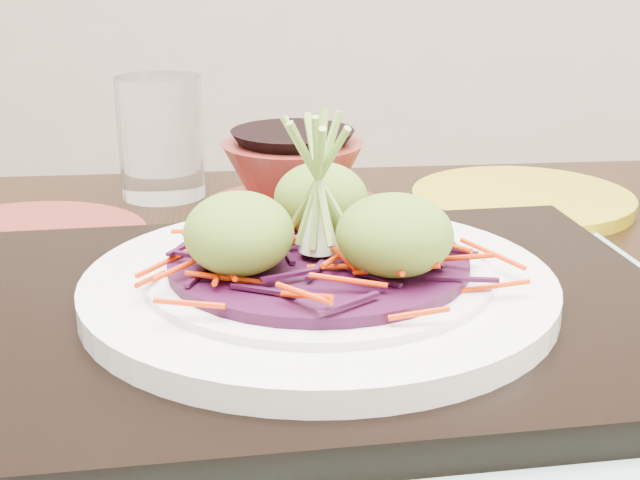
{
  "coord_description": "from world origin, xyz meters",
  "views": [
    {
      "loc": [
        0.06,
        -0.46,
        0.93
      ],
      "look_at": [
        0.04,
        0.04,
        0.76
      ],
      "focal_mm": 50.0,
      "sensor_mm": 36.0,
      "label": 1
    }
  ],
  "objects_px": {
    "dining_table": "(318,462)",
    "serving_tray": "(319,314)",
    "yellow_plate": "(522,199)",
    "terracotta_side_plate": "(20,246)",
    "terracotta_bowl_set": "(293,185)",
    "white_plate": "(319,285)",
    "water_glass": "(161,137)"
  },
  "relations": [
    {
      "from": "serving_tray",
      "to": "terracotta_side_plate",
      "type": "relative_size",
      "value": 2.24
    },
    {
      "from": "dining_table",
      "to": "terracotta_bowl_set",
      "type": "xyz_separation_m",
      "value": [
        -0.03,
        0.21,
        0.12
      ]
    },
    {
      "from": "serving_tray",
      "to": "water_glass",
      "type": "height_order",
      "value": "water_glass"
    },
    {
      "from": "terracotta_side_plate",
      "to": "yellow_plate",
      "type": "height_order",
      "value": "terracotta_side_plate"
    },
    {
      "from": "dining_table",
      "to": "yellow_plate",
      "type": "xyz_separation_m",
      "value": [
        0.17,
        0.26,
        0.1
      ]
    },
    {
      "from": "dining_table",
      "to": "terracotta_bowl_set",
      "type": "distance_m",
      "value": 0.25
    },
    {
      "from": "dining_table",
      "to": "yellow_plate",
      "type": "relative_size",
      "value": 6.46
    },
    {
      "from": "dining_table",
      "to": "terracotta_bowl_set",
      "type": "height_order",
      "value": "terracotta_bowl_set"
    },
    {
      "from": "white_plate",
      "to": "water_glass",
      "type": "height_order",
      "value": "water_glass"
    },
    {
      "from": "terracotta_bowl_set",
      "to": "yellow_plate",
      "type": "height_order",
      "value": "terracotta_bowl_set"
    },
    {
      "from": "terracotta_bowl_set",
      "to": "serving_tray",
      "type": "bearing_deg",
      "value": -82.55
    },
    {
      "from": "serving_tray",
      "to": "yellow_plate",
      "type": "xyz_separation_m",
      "value": [
        0.17,
        0.27,
        -0.01
      ]
    },
    {
      "from": "water_glass",
      "to": "terracotta_bowl_set",
      "type": "xyz_separation_m",
      "value": [
        0.12,
        -0.06,
        -0.02
      ]
    },
    {
      "from": "dining_table",
      "to": "serving_tray",
      "type": "relative_size",
      "value": 2.93
    },
    {
      "from": "terracotta_bowl_set",
      "to": "water_glass",
      "type": "bearing_deg",
      "value": 151.65
    },
    {
      "from": "white_plate",
      "to": "terracotta_bowl_set",
      "type": "xyz_separation_m",
      "value": [
        -0.03,
        0.22,
        -0.0
      ]
    },
    {
      "from": "water_glass",
      "to": "yellow_plate",
      "type": "xyz_separation_m",
      "value": [
        0.31,
        -0.02,
        -0.05
      ]
    },
    {
      "from": "white_plate",
      "to": "terracotta_side_plate",
      "type": "height_order",
      "value": "white_plate"
    },
    {
      "from": "serving_tray",
      "to": "terracotta_bowl_set",
      "type": "xyz_separation_m",
      "value": [
        -0.03,
        0.22,
        0.02
      ]
    },
    {
      "from": "terracotta_side_plate",
      "to": "serving_tray",
      "type": "bearing_deg",
      "value": -30.39
    },
    {
      "from": "white_plate",
      "to": "terracotta_side_plate",
      "type": "relative_size",
      "value": 1.46
    },
    {
      "from": "dining_table",
      "to": "white_plate",
      "type": "height_order",
      "value": "white_plate"
    },
    {
      "from": "water_glass",
      "to": "white_plate",
      "type": "bearing_deg",
      "value": -62.62
    },
    {
      "from": "dining_table",
      "to": "yellow_plate",
      "type": "bearing_deg",
      "value": 49.19
    },
    {
      "from": "terracotta_bowl_set",
      "to": "yellow_plate",
      "type": "distance_m",
      "value": 0.2
    },
    {
      "from": "dining_table",
      "to": "serving_tray",
      "type": "bearing_deg",
      "value": -91.27
    },
    {
      "from": "dining_table",
      "to": "white_plate",
      "type": "distance_m",
      "value": 0.13
    },
    {
      "from": "serving_tray",
      "to": "terracotta_side_plate",
      "type": "distance_m",
      "value": 0.26
    },
    {
      "from": "serving_tray",
      "to": "terracotta_bowl_set",
      "type": "bearing_deg",
      "value": 86.27
    },
    {
      "from": "serving_tray",
      "to": "water_glass",
      "type": "bearing_deg",
      "value": 106.2
    },
    {
      "from": "water_glass",
      "to": "terracotta_bowl_set",
      "type": "relative_size",
      "value": 0.55
    },
    {
      "from": "terracotta_side_plate",
      "to": "yellow_plate",
      "type": "distance_m",
      "value": 0.41
    }
  ]
}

